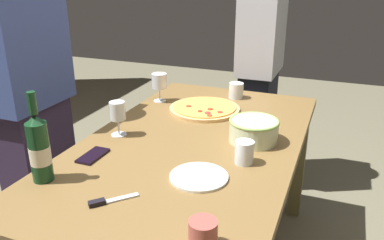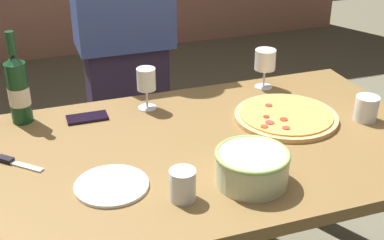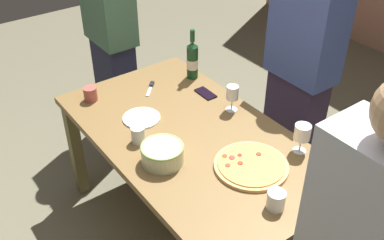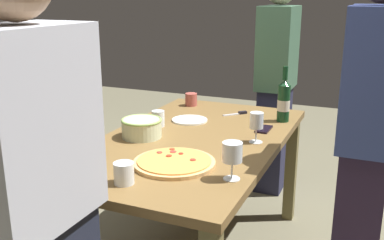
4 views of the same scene
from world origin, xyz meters
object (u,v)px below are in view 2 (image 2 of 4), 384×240
(wine_bottle, at_px, (18,88))
(side_plate, at_px, (112,185))
(dining_table, at_px, (192,171))
(wine_glass_near_pizza, at_px, (146,82))
(cup_ceramic, at_px, (366,108))
(pizza_knife, at_px, (14,162))
(pizza, at_px, (286,116))
(cup_spare, at_px, (183,185))
(person_guest_right, at_px, (124,41))
(serving_bowl, at_px, (252,166))
(wine_glass_by_bottle, at_px, (265,61))
(cell_phone, at_px, (87,118))

(wine_bottle, xyz_separation_m, side_plate, (0.21, -0.51, -0.12))
(dining_table, relative_size, side_plate, 7.55)
(wine_glass_near_pizza, height_order, cup_ceramic, wine_glass_near_pizza)
(dining_table, distance_m, pizza_knife, 0.56)
(pizza, xyz_separation_m, cup_spare, (-0.50, -0.34, 0.03))
(cup_spare, height_order, side_plate, cup_spare)
(cup_ceramic, distance_m, cup_spare, 0.80)
(cup_spare, distance_m, person_guest_right, 1.12)
(wine_bottle, bearing_deg, person_guest_right, 45.25)
(cup_spare, relative_size, side_plate, 0.43)
(serving_bowl, height_order, person_guest_right, person_guest_right)
(cup_ceramic, bearing_deg, person_guest_right, 127.57)
(wine_glass_near_pizza, bearing_deg, serving_bowl, -74.98)
(wine_glass_by_bottle, xyz_separation_m, side_plate, (-0.72, -0.50, -0.11))
(wine_glass_near_pizza, distance_m, wine_glass_by_bottle, 0.50)
(dining_table, height_order, person_guest_right, person_guest_right)
(pizza_knife, bearing_deg, serving_bowl, -27.12)
(pizza, bearing_deg, dining_table, -168.34)
(cup_ceramic, xyz_separation_m, side_plate, (-0.93, -0.12, -0.04))
(wine_bottle, xyz_separation_m, pizza_knife, (-0.04, -0.29, -0.12))
(wine_glass_by_bottle, xyz_separation_m, cup_ceramic, (0.21, -0.38, -0.07))
(cup_spare, bearing_deg, wine_glass_near_pizza, 84.52)
(cup_ceramic, relative_size, cell_phone, 0.61)
(wine_glass_by_bottle, bearing_deg, serving_bowl, -119.04)
(cell_phone, bearing_deg, dining_table, -137.24)
(wine_glass_near_pizza, distance_m, cup_spare, 0.60)
(cup_ceramic, height_order, cup_spare, cup_spare)
(cell_phone, bearing_deg, pizza_knife, 131.93)
(cell_phone, bearing_deg, serving_bowl, -145.65)
(dining_table, xyz_separation_m, pizza_knife, (-0.55, 0.08, 0.10))
(pizza, height_order, wine_glass_near_pizza, wine_glass_near_pizza)
(wine_glass_by_bottle, relative_size, cup_spare, 1.75)
(serving_bowl, bearing_deg, side_plate, 164.34)
(dining_table, xyz_separation_m, side_plate, (-0.29, -0.14, 0.10))
(wine_glass_near_pizza, bearing_deg, pizza, -29.42)
(cup_ceramic, height_order, person_guest_right, person_guest_right)
(wine_glass_near_pizza, relative_size, side_plate, 0.74)
(cup_ceramic, xyz_separation_m, cup_spare, (-0.76, -0.24, 0.00))
(side_plate, bearing_deg, cup_ceramic, 7.49)
(wine_bottle, distance_m, cell_phone, 0.25)
(cup_spare, xyz_separation_m, pizza_knife, (-0.43, 0.34, -0.04))
(serving_bowl, xyz_separation_m, cell_phone, (-0.38, 0.56, -0.05))
(wine_glass_by_bottle, height_order, cup_ceramic, wine_glass_by_bottle)
(pizza, distance_m, wine_glass_near_pizza, 0.52)
(wine_glass_near_pizza, height_order, cup_spare, wine_glass_near_pizza)
(wine_glass_near_pizza, relative_size, cup_spare, 1.73)
(cup_spare, bearing_deg, pizza_knife, 141.52)
(wine_glass_by_bottle, bearing_deg, person_guest_right, 133.14)
(cup_ceramic, bearing_deg, cell_phone, 160.49)
(dining_table, height_order, cup_ceramic, cup_ceramic)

